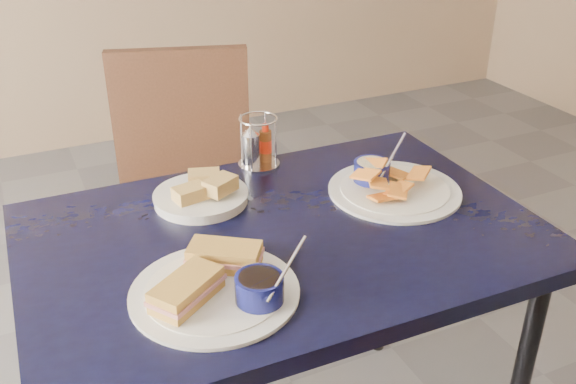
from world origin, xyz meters
name	(u,v)px	position (x,y,z in m)	size (l,w,h in m)	color
dining_table	(283,258)	(0.23, 0.04, 0.68)	(1.13, 0.76, 0.75)	black
chair_far	(178,179)	(0.19, 0.79, 0.54)	(0.55, 0.54, 0.94)	#311A10
sandwich_plate	(219,283)	(0.02, -0.11, 0.77)	(0.33, 0.32, 0.12)	white
plantain_plate	(388,184)	(0.54, 0.11, 0.77)	(0.32, 0.32, 0.12)	white
bread_basket	(202,195)	(0.11, 0.24, 0.77)	(0.22, 0.22, 0.07)	white
condiment_caddy	(257,146)	(0.30, 0.37, 0.81)	(0.11, 0.11, 0.14)	silver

